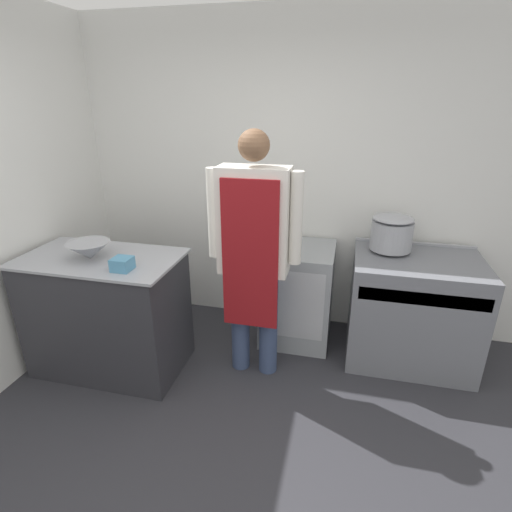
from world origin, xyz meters
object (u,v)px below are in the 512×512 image
object	(u,v)px
fridge_unit	(297,294)
plastic_tub	(122,264)
mixing_bowl	(89,251)
stove	(412,309)
person_cook	(254,244)
stock_pot	(392,232)

from	to	relation	value
fridge_unit	plastic_tub	xyz separation A→B (m)	(-1.08, -0.92, 0.55)
mixing_bowl	plastic_tub	xyz separation A→B (m)	(0.33, -0.12, -0.02)
stove	mixing_bowl	size ratio (longest dim) A/B	3.19
plastic_tub	stove	bearing A→B (deg)	22.54
stove	mixing_bowl	world-z (taller)	mixing_bowl
person_cook	plastic_tub	bearing A→B (deg)	-155.29
plastic_tub	stock_pot	bearing A→B (deg)	28.18
stove	person_cook	xyz separation A→B (m)	(-1.19, -0.46, 0.62)
fridge_unit	stock_pot	world-z (taller)	stock_pot
fridge_unit	stock_pot	size ratio (longest dim) A/B	2.65
fridge_unit	mixing_bowl	distance (m)	1.72
mixing_bowl	stock_pot	bearing A→B (deg)	21.53
stock_pot	plastic_tub	bearing A→B (deg)	-151.82
person_cook	plastic_tub	distance (m)	0.91
stove	fridge_unit	bearing A→B (deg)	174.89
stove	mixing_bowl	bearing A→B (deg)	-163.09
mixing_bowl	fridge_unit	bearing A→B (deg)	29.44
stock_pot	person_cook	bearing A→B (deg)	-149.08
stove	mixing_bowl	xyz separation A→B (m)	(-2.34, -0.71, 0.56)
fridge_unit	mixing_bowl	size ratio (longest dim) A/B	2.81
stove	stock_pot	distance (m)	0.65
person_cook	stock_pot	world-z (taller)	person_cook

